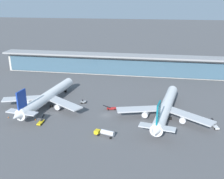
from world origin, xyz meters
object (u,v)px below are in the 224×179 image
at_px(airliner_left_stand, 47,97).
at_px(safety_cone_bravo, 41,121).
at_px(service_truck_on_taxiway_yellow, 41,122).
at_px(service_truck_at_far_stand_white, 215,126).
at_px(safety_cone_delta, 8,117).
at_px(service_truck_by_tail_red, 111,108).
at_px(airliner_centre_stand, 165,108).
at_px(safety_cone_alpha, 35,120).
at_px(service_truck_mid_apron_yellow, 105,133).
at_px(service_truck_under_wing_grey, 83,102).
at_px(service_truck_near_nose_olive, 27,110).

relative_size(airliner_left_stand, safety_cone_bravo, 84.33).
distance_m(service_truck_on_taxiway_yellow, service_truck_at_far_stand_white, 77.82).
bearing_deg(safety_cone_delta, service_truck_on_taxiway_yellow, -9.41).
distance_m(service_truck_by_tail_red, service_truck_on_taxiway_yellow, 35.46).
relative_size(airliner_centre_stand, service_truck_by_tail_red, 8.50).
bearing_deg(safety_cone_alpha, airliner_left_stand, 94.02).
xyz_separation_m(service_truck_at_far_stand_white, safety_cone_alpha, (-81.22, -6.43, -0.49)).
distance_m(service_truck_mid_apron_yellow, safety_cone_bravo, 33.23).
xyz_separation_m(service_truck_mid_apron_yellow, service_truck_by_tail_red, (-2.15, 26.73, -0.90)).
distance_m(service_truck_under_wing_grey, service_truck_on_taxiway_yellow, 29.18).
height_order(service_truck_mid_apron_yellow, safety_cone_bravo, service_truck_mid_apron_yellow).
height_order(airliner_centre_stand, service_truck_near_nose_olive, airliner_centre_stand).
bearing_deg(service_truck_on_taxiway_yellow, service_truck_at_far_stand_white, 6.81).
bearing_deg(safety_cone_alpha, service_truck_mid_apron_yellow, -14.35).
xyz_separation_m(airliner_left_stand, service_truck_at_far_stand_white, (82.45, -11.00, -4.14)).
bearing_deg(service_truck_mid_apron_yellow, airliner_left_stand, 143.92).
relative_size(airliner_centre_stand, service_truck_on_taxiway_yellow, 8.63).
bearing_deg(service_truck_at_far_stand_white, service_truck_by_tail_red, 166.80).
bearing_deg(airliner_centre_stand, safety_cone_delta, -169.90).
relative_size(service_truck_mid_apron_yellow, safety_cone_bravo, 12.70).
xyz_separation_m(service_truck_under_wing_grey, service_truck_at_far_stand_white, (64.82, -17.15, -0.07)).
bearing_deg(safety_cone_alpha, safety_cone_bravo, -12.37).
bearing_deg(safety_cone_bravo, airliner_left_stand, 102.70).
distance_m(service_truck_under_wing_grey, safety_cone_delta, 38.23).
xyz_separation_m(service_truck_on_taxiway_yellow, service_truck_at_far_stand_white, (77.27, 9.23, 0.00)).
bearing_deg(service_truck_mid_apron_yellow, safety_cone_delta, 169.44).
bearing_deg(safety_cone_delta, safety_cone_bravo, -2.62).
bearing_deg(service_truck_at_far_stand_white, airliner_centre_stand, 162.49).
xyz_separation_m(airliner_left_stand, airliner_centre_stand, (60.91, -4.21, 0.00)).
bearing_deg(service_truck_near_nose_olive, safety_cone_delta, -124.68).
bearing_deg(safety_cone_alpha, service_truck_by_tail_red, 28.44).
xyz_separation_m(service_truck_on_taxiway_yellow, safety_cone_delta, (-17.73, 2.94, -0.49)).
distance_m(service_truck_under_wing_grey, safety_cone_alpha, 28.74).
xyz_separation_m(airliner_left_stand, safety_cone_delta, (-12.55, -17.29, -4.63)).
bearing_deg(service_truck_on_taxiway_yellow, service_truck_near_nose_olive, 138.31).
height_order(service_truck_at_far_stand_white, safety_cone_alpha, service_truck_at_far_stand_white).
distance_m(service_truck_by_tail_red, safety_cone_delta, 49.83).
distance_m(service_truck_under_wing_grey, safety_cone_bravo, 27.76).
bearing_deg(safety_cone_bravo, service_truck_near_nose_olive, 141.90).
height_order(service_truck_mid_apron_yellow, service_truck_at_far_stand_white, service_truck_mid_apron_yellow).
distance_m(service_truck_on_taxiway_yellow, safety_cone_bravo, 2.49).
distance_m(airliner_centre_stand, service_truck_under_wing_grey, 44.69).
bearing_deg(safety_cone_delta, airliner_centre_stand, 10.10).
bearing_deg(airliner_centre_stand, safety_cone_bravo, -166.31).
bearing_deg(service_truck_by_tail_red, safety_cone_alpha, -151.56).
distance_m(airliner_centre_stand, service_truck_on_taxiway_yellow, 58.14).
bearing_deg(service_truck_on_taxiway_yellow, safety_cone_alpha, 144.69).
relative_size(service_truck_on_taxiway_yellow, safety_cone_alpha, 9.74).
xyz_separation_m(service_truck_under_wing_grey, service_truck_on_taxiway_yellow, (-12.45, -26.39, -0.07)).
height_order(service_truck_mid_apron_yellow, service_truck_by_tail_red, service_truck_mid_apron_yellow).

